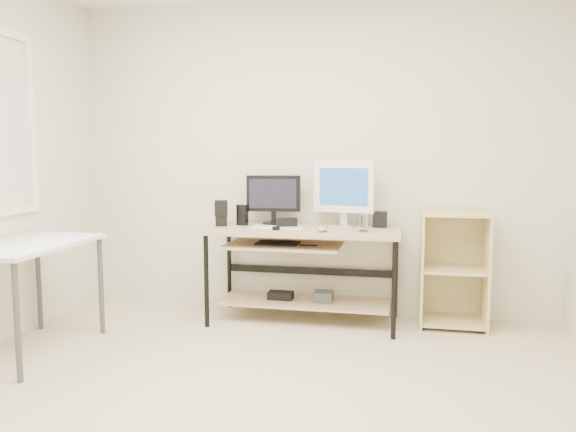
% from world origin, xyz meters
% --- Properties ---
extents(room, '(4.01, 4.01, 2.62)m').
position_xyz_m(room, '(-0.14, 0.04, 1.32)').
color(room, beige).
rests_on(room, ground).
extents(desk, '(1.50, 0.65, 0.75)m').
position_xyz_m(desk, '(-0.03, 1.66, 0.54)').
color(desk, tan).
rests_on(desk, ground).
extents(side_table, '(0.60, 1.00, 0.75)m').
position_xyz_m(side_table, '(-1.68, 0.60, 0.67)').
color(side_table, white).
rests_on(side_table, ground).
extents(shelf_unit, '(0.50, 0.40, 0.90)m').
position_xyz_m(shelf_unit, '(1.15, 1.82, 0.45)').
color(shelf_unit, '#D4C384').
rests_on(shelf_unit, ground).
extents(black_monitor, '(0.45, 0.18, 0.41)m').
position_xyz_m(black_monitor, '(-0.29, 1.83, 0.98)').
color(black_monitor, black).
rests_on(black_monitor, desk).
extents(white_imac, '(0.50, 0.16, 0.53)m').
position_xyz_m(white_imac, '(0.29, 1.85, 1.06)').
color(white_imac, silver).
rests_on(white_imac, desk).
extents(keyboard, '(0.42, 0.17, 0.01)m').
position_xyz_m(keyboard, '(-0.20, 1.63, 0.76)').
color(keyboard, white).
rests_on(keyboard, desk).
extents(mouse, '(0.09, 0.13, 0.04)m').
position_xyz_m(mouse, '(0.17, 1.51, 0.77)').
color(mouse, '#A9A9AD').
rests_on(mouse, desk).
extents(center_speaker, '(0.17, 0.12, 0.08)m').
position_xyz_m(center_speaker, '(-0.14, 1.66, 0.79)').
color(center_speaker, black).
rests_on(center_speaker, desk).
extents(speaker_left, '(0.13, 0.13, 0.21)m').
position_xyz_m(speaker_left, '(-0.69, 1.68, 0.86)').
color(speaker_left, black).
rests_on(speaker_left, desk).
extents(speaker_right, '(0.11, 0.11, 0.12)m').
position_xyz_m(speaker_right, '(0.58, 1.86, 0.81)').
color(speaker_right, black).
rests_on(speaker_right, desk).
extents(audio_controller, '(0.09, 0.07, 0.17)m').
position_xyz_m(audio_controller, '(-0.53, 1.75, 0.83)').
color(audio_controller, black).
rests_on(audio_controller, desk).
extents(volume_puck, '(0.08, 0.08, 0.03)m').
position_xyz_m(volume_puck, '(-0.20, 1.53, 0.76)').
color(volume_puck, black).
rests_on(volume_puck, desk).
extents(smartphone, '(0.06, 0.11, 0.01)m').
position_xyz_m(smartphone, '(0.47, 1.62, 0.75)').
color(smartphone, black).
rests_on(smartphone, desk).
extents(coaster, '(0.10, 0.10, 0.01)m').
position_xyz_m(coaster, '(0.47, 1.54, 0.75)').
color(coaster, olive).
rests_on(coaster, desk).
extents(drinking_glass, '(0.07, 0.07, 0.13)m').
position_xyz_m(drinking_glass, '(0.47, 1.54, 0.82)').
color(drinking_glass, white).
rests_on(drinking_glass, coaster).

